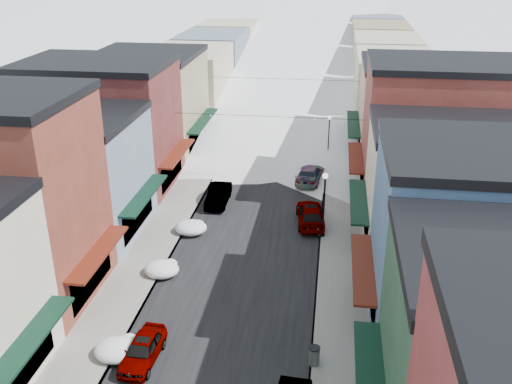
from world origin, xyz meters
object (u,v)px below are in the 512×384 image
(car_silver_sedan, at_px, (143,350))
(streetlamp_near, at_px, (324,197))
(car_dark_hatch, at_px, (218,195))
(trash_can, at_px, (314,355))

(car_silver_sedan, height_order, streetlamp_near, streetlamp_near)
(car_dark_hatch, xyz_separation_m, streetlamp_near, (8.70, -4.88, 2.51))
(car_silver_sedan, relative_size, trash_can, 3.88)
(trash_can, relative_size, streetlamp_near, 0.21)
(car_silver_sedan, xyz_separation_m, car_dark_hatch, (0.00, 19.62, 0.08))
(car_silver_sedan, relative_size, car_dark_hatch, 0.87)
(car_dark_hatch, xyz_separation_m, trash_can, (8.70, -18.87, -0.08))
(trash_can, xyz_separation_m, streetlamp_near, (-0.00, 13.98, 2.59))
(car_dark_hatch, bearing_deg, trash_can, -66.10)
(car_silver_sedan, bearing_deg, car_dark_hatch, 92.87)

